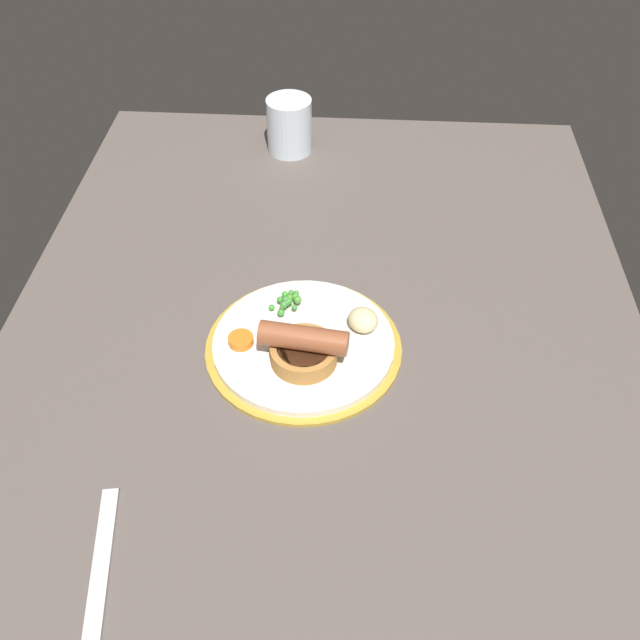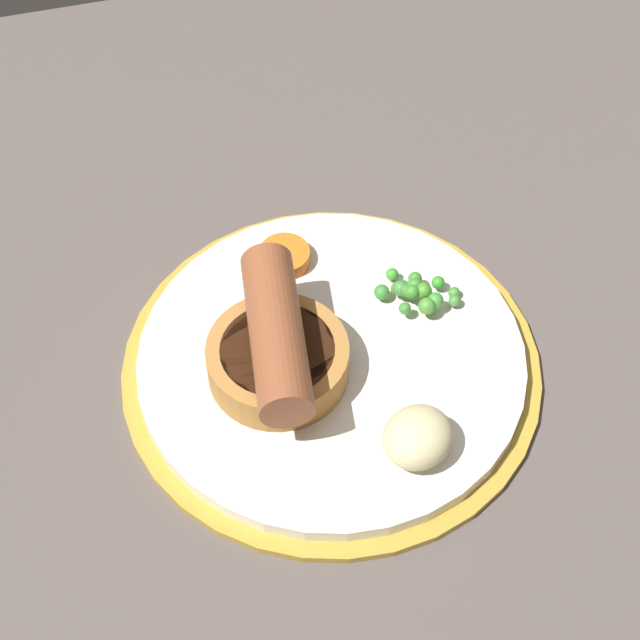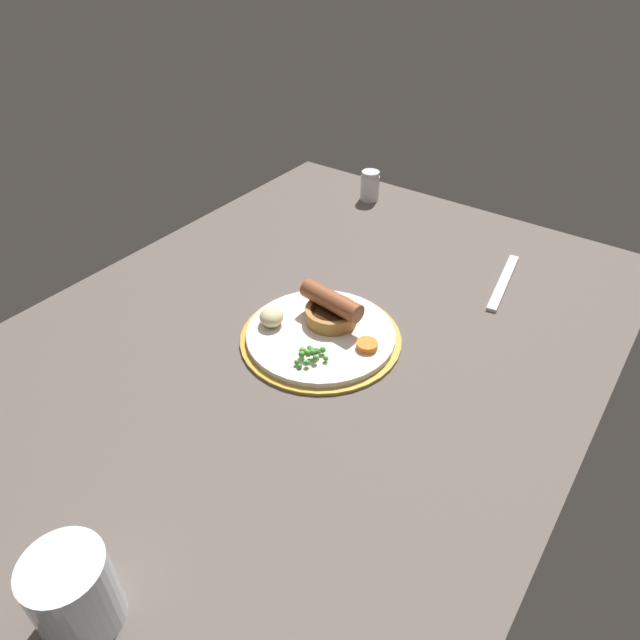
{
  "view_description": "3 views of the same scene",
  "coord_description": "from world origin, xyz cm",
  "px_view_note": "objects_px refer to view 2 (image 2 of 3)",
  "views": [
    {
      "loc": [
        -59.99,
        -3.56,
        65.96
      ],
      "look_at": [
        -0.55,
        0.25,
        7.32
      ],
      "focal_mm": 40.0,
      "sensor_mm": 36.0,
      "label": 1
    },
    {
      "loc": [
        -10.92,
        -31.25,
        53.05
      ],
      "look_at": [
        -1.71,
        2.9,
        6.97
      ],
      "focal_mm": 60.0,
      "sensor_mm": 36.0,
      "label": 2
    },
    {
      "loc": [
        51.78,
        39.95,
        56.28
      ],
      "look_at": [
        -0.77,
        2.4,
        6.97
      ],
      "focal_mm": 32.0,
      "sensor_mm": 36.0,
      "label": 3
    }
  ],
  "objects_px": {
    "potato_chunk_0": "(418,437)",
    "pea_pile": "(415,292)",
    "sausage_pudding": "(277,350)",
    "carrot_slice_0": "(285,257)",
    "dinner_plate": "(331,364)"
  },
  "relations": [
    {
      "from": "sausage_pudding",
      "to": "carrot_slice_0",
      "type": "distance_m",
      "value": 0.08
    },
    {
      "from": "sausage_pudding",
      "to": "pea_pile",
      "type": "bearing_deg",
      "value": 114.58
    },
    {
      "from": "pea_pile",
      "to": "carrot_slice_0",
      "type": "relative_size",
      "value": 1.64
    },
    {
      "from": "dinner_plate",
      "to": "potato_chunk_0",
      "type": "bearing_deg",
      "value": -69.27
    },
    {
      "from": "potato_chunk_0",
      "to": "carrot_slice_0",
      "type": "height_order",
      "value": "potato_chunk_0"
    },
    {
      "from": "dinner_plate",
      "to": "sausage_pudding",
      "type": "relative_size",
      "value": 2.27
    },
    {
      "from": "pea_pile",
      "to": "potato_chunk_0",
      "type": "distance_m",
      "value": 0.1
    },
    {
      "from": "sausage_pudding",
      "to": "potato_chunk_0",
      "type": "distance_m",
      "value": 0.09
    },
    {
      "from": "pea_pile",
      "to": "carrot_slice_0",
      "type": "height_order",
      "value": "pea_pile"
    },
    {
      "from": "pea_pile",
      "to": "sausage_pudding",
      "type": "bearing_deg",
      "value": -162.8
    },
    {
      "from": "potato_chunk_0",
      "to": "pea_pile",
      "type": "bearing_deg",
      "value": 72.33
    },
    {
      "from": "dinner_plate",
      "to": "pea_pile",
      "type": "height_order",
      "value": "pea_pile"
    },
    {
      "from": "sausage_pudding",
      "to": "carrot_slice_0",
      "type": "relative_size",
      "value": 3.44
    },
    {
      "from": "carrot_slice_0",
      "to": "sausage_pudding",
      "type": "bearing_deg",
      "value": -106.42
    },
    {
      "from": "sausage_pudding",
      "to": "pea_pile",
      "type": "height_order",
      "value": "sausage_pudding"
    }
  ]
}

